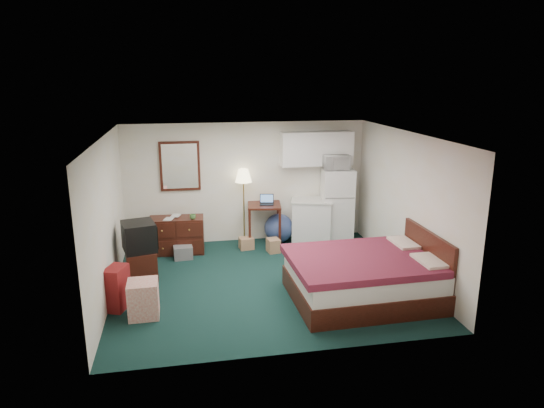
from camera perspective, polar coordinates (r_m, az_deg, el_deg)
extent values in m
cube|color=black|center=(8.41, -0.81, -9.09)|extent=(5.00, 4.50, 0.01)
cube|color=white|center=(7.73, -0.87, 8.08)|extent=(5.00, 4.50, 0.01)
cube|color=white|center=(10.14, -3.02, 2.54)|extent=(5.00, 0.01, 2.50)
cube|color=white|center=(5.89, 2.94, -6.75)|extent=(5.00, 0.01, 2.50)
cube|color=white|center=(7.96, -18.87, -1.73)|extent=(0.01, 4.50, 2.50)
cube|color=white|center=(8.74, 15.53, -0.01)|extent=(0.01, 4.50, 2.50)
sphere|color=navy|center=(10.20, 0.81, -2.85)|extent=(0.65, 0.65, 0.61)
imported|color=white|center=(10.05, 7.52, 5.10)|extent=(0.55, 0.32, 0.37)
imported|color=#AB7F57|center=(9.57, -12.56, -1.14)|extent=(0.16, 0.07, 0.23)
imported|color=#AB7F57|center=(9.76, -11.78, -0.76)|extent=(0.17, 0.07, 0.23)
imported|color=#4B783C|center=(9.49, -9.31, -1.42)|extent=(0.14, 0.13, 0.12)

